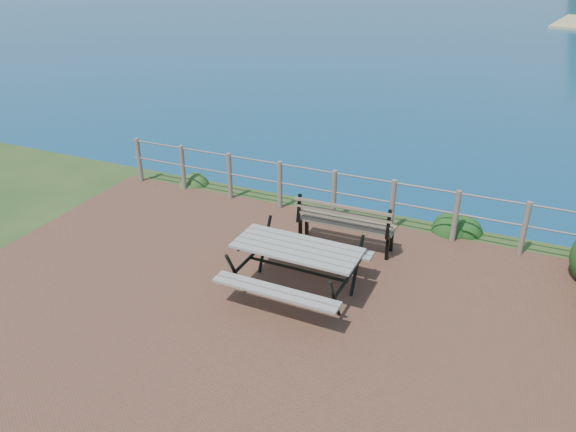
% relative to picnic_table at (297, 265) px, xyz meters
% --- Properties ---
extents(ground, '(10.00, 7.00, 0.12)m').
position_rel_picnic_table_xyz_m(ground, '(-0.35, -0.70, -0.52)').
color(ground, brown).
rests_on(ground, ground).
extents(safety_railing, '(9.40, 0.10, 1.00)m').
position_rel_picnic_table_xyz_m(safety_railing, '(-0.35, 2.65, 0.06)').
color(safety_railing, '#6B5B4C').
rests_on(safety_railing, ground).
extents(picnic_table, '(1.94, 1.67, 0.81)m').
position_rel_picnic_table_xyz_m(picnic_table, '(0.00, 0.00, 0.00)').
color(picnic_table, gray).
rests_on(picnic_table, ground).
extents(park_bench, '(1.73, 0.46, 0.97)m').
position_rel_picnic_table_xyz_m(park_bench, '(0.23, 1.67, 0.12)').
color(park_bench, brown).
rests_on(park_bench, ground).
extents(shrub_lip_west, '(0.71, 0.71, 0.43)m').
position_rel_picnic_table_xyz_m(shrub_lip_west, '(-3.73, 2.95, -0.52)').
color(shrub_lip_west, '#284F1D').
rests_on(shrub_lip_west, ground).
extents(shrub_lip_east, '(0.74, 0.74, 0.46)m').
position_rel_picnic_table_xyz_m(shrub_lip_east, '(1.93, 3.02, -0.52)').
color(shrub_lip_east, '#164715').
rests_on(shrub_lip_east, ground).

